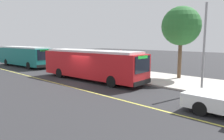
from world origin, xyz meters
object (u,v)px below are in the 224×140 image
route_sign_post (120,60)px  pedestrian_commuter (108,66)px  transit_bus_main (91,64)px  waiting_bench (122,68)px  transit_bus_second (24,56)px

route_sign_post → pedestrian_commuter: bearing=174.1°
transit_bus_main → waiting_bench: transit_bus_main is taller
transit_bus_second → waiting_bench: size_ratio=7.07×
waiting_bench → pedestrian_commuter: pedestrian_commuter is taller
transit_bus_second → pedestrian_commuter: (15.17, 2.55, -0.50)m
transit_bus_second → pedestrian_commuter: transit_bus_second is taller
transit_bus_second → route_sign_post: same height
route_sign_post → pedestrian_commuter: 2.09m
transit_bus_second → waiting_bench: 15.78m
route_sign_post → pedestrian_commuter: size_ratio=1.66×
waiting_bench → pedestrian_commuter: bearing=-84.3°
transit_bus_second → route_sign_post: (17.07, 2.36, 0.34)m
transit_bus_main → transit_bus_second: same height
transit_bus_main → pedestrian_commuter: (-0.39, 2.76, -0.50)m
transit_bus_second → transit_bus_main: bearing=-0.8°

